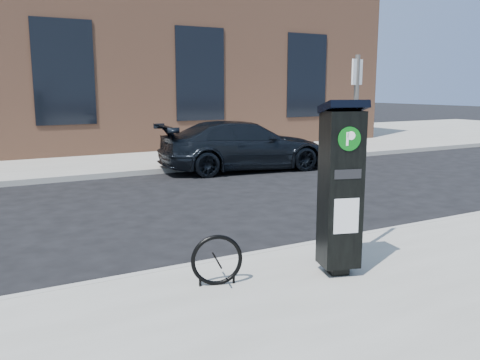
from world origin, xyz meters
TOP-DOWN VIEW (x-y plane):
  - ground at (0.00, 0.00)m, footprint 120.00×120.00m
  - sidewalk_far at (0.00, 14.00)m, footprint 60.00×12.00m
  - curb_near at (0.00, -0.02)m, footprint 60.00×0.12m
  - curb_far at (0.00, 8.02)m, footprint 60.00×0.12m
  - building at (-0.00, 17.00)m, footprint 28.00×10.05m
  - parking_kiosk at (0.86, -1.23)m, footprint 0.61×0.57m
  - sign_pole at (1.42, -0.82)m, footprint 0.24×0.22m
  - bike_rack at (-0.66, -0.83)m, footprint 0.62×0.22m
  - car_dark at (4.33, 7.40)m, footprint 5.41×2.74m

SIDE VIEW (x-z plane):
  - ground at x=0.00m, z-range 0.00..0.00m
  - sidewalk_far at x=0.00m, z-range 0.00..0.15m
  - curb_near at x=0.00m, z-range -0.01..0.15m
  - curb_far at x=0.00m, z-range -0.01..0.15m
  - bike_rack at x=-0.66m, z-range 0.14..0.77m
  - car_dark at x=4.33m, z-range 0.00..1.50m
  - parking_kiosk at x=0.86m, z-range 0.18..2.38m
  - sign_pole at x=1.42m, z-range 0.14..2.90m
  - building at x=0.00m, z-range 0.02..8.27m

